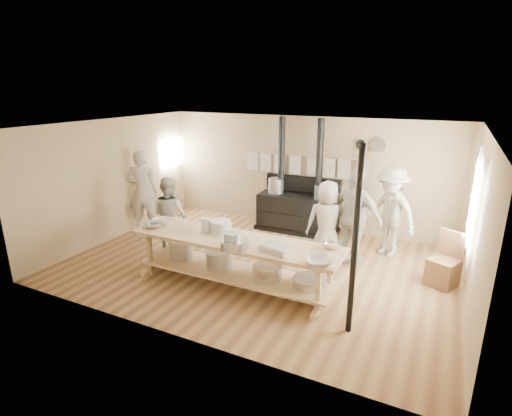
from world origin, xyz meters
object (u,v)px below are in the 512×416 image
Objects in this scene: cook_far_left at (143,191)px; roasting_pan at (276,248)px; prep_table at (234,257)px; stove at (298,209)px; cook_right at (355,218)px; chair at (443,270)px; cook_center at (327,222)px; cook_by_window at (390,212)px; cook_left at (170,215)px.

roasting_pan is (3.98, -1.58, -0.06)m from cook_far_left.
stove is at bearing 89.96° from prep_table.
cook_right is 2.03m from roasting_pan.
chair is 2.99m from roasting_pan.
cook_by_window reaches higher than cook_center.
stove is at bearing 104.65° from roasting_pan.
cook_far_left is 4.28m from roasting_pan.
cook_by_window is at bearing -144.92° from cook_left.
cook_far_left is (-3.14, -1.62, 0.44)m from stove.
stove is 3.32m from roasting_pan.
stove is at bearing -179.72° from chair.
cook_far_left is 5.36m from cook_by_window.
cook_right is (1.59, 1.71, 0.41)m from prep_table.
cook_center is 0.88× the size of cook_by_window.
cook_right reaches higher than cook_left.
cook_center is 2.14m from chair.
cook_left is 1.68× the size of chair.
cook_by_window is (3.95, 1.79, 0.12)m from cook_left.
cook_far_left is at bearing -153.66° from chair.
cook_by_window reaches higher than roasting_pan.
roasting_pan is at bearing -118.27° from chair.
roasting_pan is (-0.25, -1.84, 0.11)m from cook_center.
prep_table is 3.55m from chair.
cook_far_left is at bearing -19.45° from cook_center.
stove is 1.40× the size of cook_right.
cook_right is 1.99× the size of chair.
cook_left reaches higher than chair.
stove reaches higher than cook_right.
cook_far_left reaches higher than chair.
cook_by_window is (2.11, 2.49, 0.38)m from prep_table.
chair is at bearing 37.05° from roasting_pan.
chair is at bearing -24.40° from stove.
cook_left is (1.30, -0.70, -0.17)m from cook_far_left.
cook_far_left is at bearing 155.99° from prep_table.
prep_table is at bearing 129.19° from cook_far_left.
stove reaches higher than cook_center.
stove is 1.66× the size of cook_left.
cook_by_window is 3.89× the size of roasting_pan.
stove reaches higher than cook_by_window.
cook_right is at bearing -160.01° from chair.
cook_right is 1.03× the size of cook_by_window.
roasting_pan is at bearing 172.66° from cook_left.
stove is 1.36× the size of cook_far_left.
stove is 0.72× the size of prep_table.
stove is 2.20m from cook_by_window.
chair is at bearing 26.54° from prep_table.
cook_right is (1.59, -1.31, 0.41)m from stove.
chair is (2.08, -0.09, -0.51)m from cook_center.
cook_left is 0.87× the size of cook_by_window.
cook_right reaches higher than chair.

